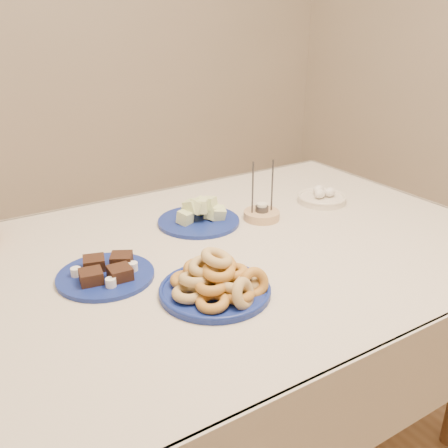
{
  "coord_description": "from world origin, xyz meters",
  "views": [
    {
      "loc": [
        -0.65,
        -1.08,
        1.37
      ],
      "look_at": [
        0.0,
        -0.05,
        0.85
      ],
      "focal_mm": 40.0,
      "sensor_mm": 36.0,
      "label": 1
    }
  ],
  "objects": [
    {
      "name": "brownie_plate",
      "position": [
        -0.31,
        0.01,
        0.76
      ],
      "size": [
        0.28,
        0.28,
        0.04
      ],
      "rotation": [
        0.0,
        0.0,
        -0.15
      ],
      "color": "navy",
      "rests_on": "dining_table"
    },
    {
      "name": "candle_holder",
      "position": [
        0.25,
        0.12,
        0.77
      ],
      "size": [
        0.14,
        0.14,
        0.19
      ],
      "rotation": [
        0.0,
        0.0,
        -0.22
      ],
      "color": "tan",
      "rests_on": "dining_table"
    },
    {
      "name": "dining_table",
      "position": [
        0.0,
        0.0,
        0.64
      ],
      "size": [
        1.71,
        1.11,
        0.75
      ],
      "color": "brown",
      "rests_on": "ground"
    },
    {
      "name": "donut_platter",
      "position": [
        -0.12,
        -0.2,
        0.78
      ],
      "size": [
        0.35,
        0.35,
        0.12
      ],
      "rotation": [
        0.0,
        0.0,
        0.36
      ],
      "color": "navy",
      "rests_on": "dining_table"
    },
    {
      "name": "egg_bowl",
      "position": [
        0.52,
        0.13,
        0.77
      ],
      "size": [
        0.18,
        0.18,
        0.06
      ],
      "rotation": [
        0.0,
        0.0,
        0.08
      ],
      "color": "beige",
      "rests_on": "dining_table"
    },
    {
      "name": "melon_plate",
      "position": [
        0.07,
        0.2,
        0.77
      ],
      "size": [
        0.26,
        0.26,
        0.09
      ],
      "rotation": [
        0.0,
        0.0,
        -0.02
      ],
      "color": "navy",
      "rests_on": "dining_table"
    }
  ]
}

